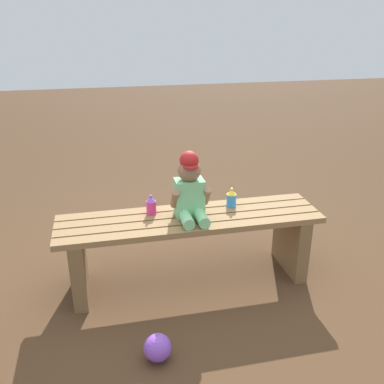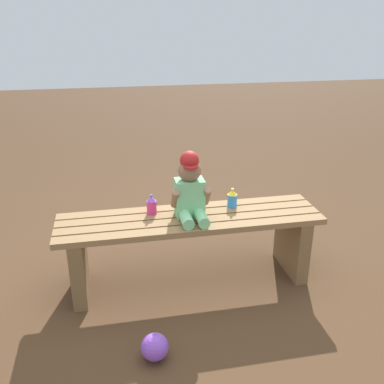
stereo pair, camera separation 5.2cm
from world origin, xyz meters
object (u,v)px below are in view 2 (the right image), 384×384
Objects in this scene: child_figure at (191,189)px; toy_ball at (155,347)px; sippy_cup_left at (152,205)px; park_bench at (190,238)px; sippy_cup_right at (232,198)px.

child_figure is 0.90m from toy_ball.
park_bench is at bearing -21.43° from sippy_cup_left.
sippy_cup_right reaches higher than toy_ball.
park_bench is 0.74m from toy_ball.
park_bench is 12.83× the size of sippy_cup_right.
child_figure reaches higher than sippy_cup_right.
child_figure is (0.00, 0.00, 0.32)m from park_bench.
toy_ball is at bearing -115.38° from park_bench.
sippy_cup_left is 0.85m from toy_ball.
child_figure is 0.32m from sippy_cup_right.
toy_ball is at bearing -129.15° from sippy_cup_right.
park_bench is 0.32m from child_figure.
sippy_cup_right is at bearing 50.85° from toy_ball.
park_bench is at bearing -163.07° from sippy_cup_right.
toy_ball is (-0.30, -0.63, -0.56)m from child_figure.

